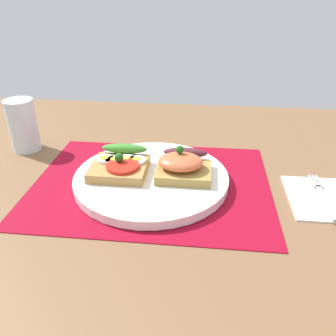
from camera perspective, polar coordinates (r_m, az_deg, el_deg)
name	(u,v)px	position (r cm, az deg, el deg)	size (l,w,h in cm)	color
ground_plane	(152,191)	(63.35, -2.70, -3.80)	(120.00, 90.00, 3.20)	brown
placemat	(151,183)	(62.42, -2.74, -2.45)	(41.98, 32.01, 0.30)	maroon
plate	(151,178)	(61.94, -2.76, -1.71)	(27.42, 27.42, 1.58)	white
sandwich_egg_tomato	(120,165)	(62.43, -7.88, 0.55)	(9.79, 10.51, 3.89)	#B08145
sandwich_salmon	(182,165)	(60.53, 2.40, 0.51)	(9.48, 9.17, 5.53)	#A38643
napkin	(327,198)	(63.82, 24.77, -4.49)	(12.88, 13.41, 0.60)	white
fork	(322,194)	(63.56, 24.04, -3.97)	(1.62, 13.51, 0.32)	#B7B7BC
drinking_glass	(23,125)	(78.97, -22.80, 6.50)	(5.91, 5.91, 10.93)	silver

